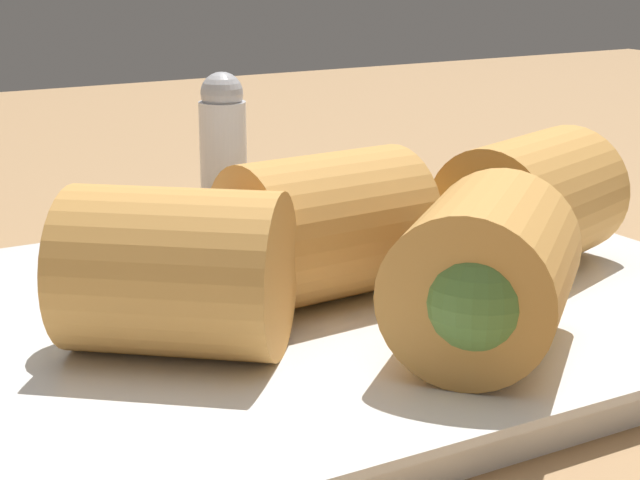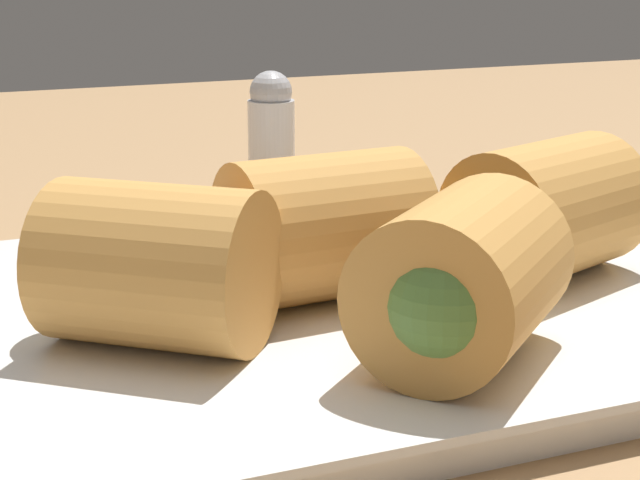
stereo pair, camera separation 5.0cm
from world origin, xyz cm
name	(u,v)px [view 2 (the right image)]	position (x,y,z in cm)	size (l,w,h in cm)	color
table_surface	(301,338)	(0.00, 0.00, 1.00)	(180.00, 140.00, 2.00)	#A87F54
serving_plate	(320,314)	(-0.08, -2.20, 2.76)	(31.60, 24.61, 1.50)	white
roll_front_left	(143,264)	(-7.21, -4.45, 6.18)	(8.73, 8.52, 5.37)	#D19347
roll_front_right	(457,283)	(1.25, -10.02, 6.18)	(8.71, 8.57, 5.37)	#D19347
roll_back_left	(305,229)	(-0.75, -2.43, 6.18)	(8.01, 5.87, 5.37)	#D19347
roll_back_right	(539,212)	(8.57, -3.50, 6.18)	(8.38, 7.45, 5.37)	#D19347
salt_shaker	(271,139)	(5.11, 17.25, 5.76)	(2.57, 2.57, 7.49)	silver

